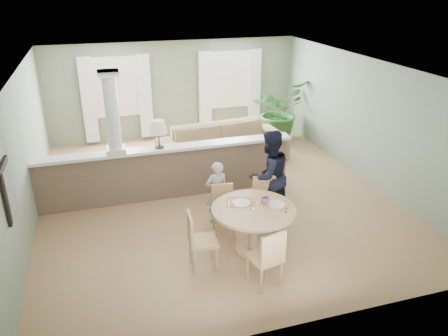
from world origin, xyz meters
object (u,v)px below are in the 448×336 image
object	(u,v)px
chair_far_boy	(223,207)
man_person	(269,176)
sofa	(223,144)
child_person	(217,192)
dining_table	(254,217)
chair_near	(268,256)
chair_side	(198,238)
chair_far_man	(265,200)
houseplant	(278,111)

from	to	relation	value
chair_far_boy	man_person	size ratio (longest dim) A/B	0.51
man_person	chair_far_boy	bearing A→B (deg)	-3.71
sofa	child_person	bearing A→B (deg)	-114.25
dining_table	chair_near	distance (m)	0.94
chair_side	man_person	xyz separation A→B (m)	(1.64, 1.16, 0.35)
chair_far_man	man_person	bearing A→B (deg)	67.51
dining_table	child_person	world-z (taller)	child_person
sofa	man_person	bearing A→B (deg)	-95.12
chair_side	man_person	size ratio (longest dim) A/B	0.55
chair_far_boy	child_person	size ratio (longest dim) A/B	0.74
chair_side	chair_far_boy	bearing A→B (deg)	-32.47
chair_far_man	chair_near	bearing A→B (deg)	-102.03
dining_table	man_person	xyz separation A→B (m)	(0.66, 1.00, 0.22)
sofa	houseplant	xyz separation A→B (m)	(1.96, 1.16, 0.38)
chair_far_man	chair_near	world-z (taller)	chair_far_man
dining_table	chair_side	distance (m)	1.00
chair_far_boy	man_person	world-z (taller)	man_person
sofa	chair_far_man	distance (m)	3.24
chair_side	chair_far_man	bearing A→B (deg)	-55.74
chair_near	chair_side	size ratio (longest dim) A/B	1.01
houseplant	man_person	size ratio (longest dim) A/B	0.95
sofa	chair_far_boy	xyz separation A→B (m)	(-0.95, -3.15, 0.04)
sofa	chair_far_boy	bearing A→B (deg)	-111.86
child_person	chair_far_man	bearing A→B (deg)	143.75
dining_table	chair_far_boy	bearing A→B (deg)	110.07
sofa	chair_far_boy	distance (m)	3.29
chair_far_boy	man_person	bearing A→B (deg)	21.01
chair_side	man_person	world-z (taller)	man_person
houseplant	chair_far_boy	size ratio (longest dim) A/B	1.88
chair_far_man	child_person	distance (m)	0.91
chair_near	child_person	distance (m)	2.09
chair_near	man_person	bearing A→B (deg)	-126.08
chair_far_man	chair_far_boy	bearing A→B (deg)	-177.85
chair_far_man	chair_side	size ratio (longest dim) A/B	1.02
chair_far_boy	child_person	bearing A→B (deg)	100.16
chair_near	man_person	size ratio (longest dim) A/B	0.55
dining_table	chair_far_man	bearing A→B (deg)	55.31
sofa	chair_near	size ratio (longest dim) A/B	3.20
chair_far_man	child_person	bearing A→B (deg)	157.82
houseplant	chair_far_boy	bearing A→B (deg)	-123.96
dining_table	child_person	xyz separation A→B (m)	(-0.30, 1.16, -0.06)
dining_table	child_person	size ratio (longest dim) A/B	1.14
sofa	chair_far_man	bearing A→B (deg)	-98.33
chair_side	dining_table	bearing A→B (deg)	-76.75
chair_side	child_person	distance (m)	1.49
chair_near	dining_table	bearing A→B (deg)	-111.43
sofa	chair_far_boy	size ratio (longest dim) A/B	3.49
chair_near	chair_far_boy	bearing A→B (deg)	-98.43
chair_near	child_person	bearing A→B (deg)	-99.02
child_person	man_person	distance (m)	1.01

